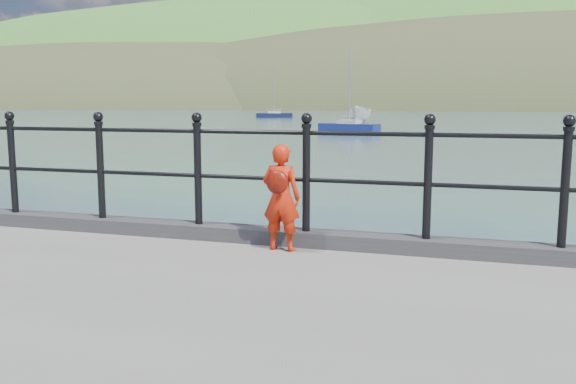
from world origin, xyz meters
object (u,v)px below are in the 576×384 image
(railing, at_px, (250,163))
(sailboat_left, at_px, (274,116))
(launch_white, at_px, (360,115))
(child, at_px, (281,197))
(sailboat_port, at_px, (349,128))

(railing, distance_m, sailboat_left, 86.52)
(launch_white, bearing_deg, child, -77.77)
(railing, relative_size, launch_white, 3.48)
(sailboat_left, bearing_deg, railing, -95.13)
(sailboat_port, bearing_deg, child, -63.25)
(railing, height_order, child, railing)
(sailboat_left, bearing_deg, launch_white, -76.18)
(railing, relative_size, sailboat_left, 2.33)
(railing, bearing_deg, child, -33.68)
(railing, xyz_separation_m, launch_white, (-9.73, 59.25, -0.82))
(child, relative_size, launch_white, 0.20)
(railing, height_order, launch_white, railing)
(launch_white, bearing_deg, sailboat_port, -79.98)
(railing, xyz_separation_m, child, (0.42, -0.28, -0.29))
(sailboat_left, bearing_deg, child, -94.92)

